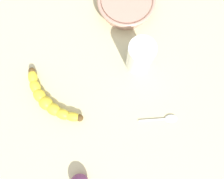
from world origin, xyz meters
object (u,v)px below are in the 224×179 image
object	(u,v)px
smoothie_glass	(140,56)
teaspoon	(169,119)
ceramic_bowl	(126,3)
banana	(49,100)

from	to	relation	value
smoothie_glass	teaspoon	bearing A→B (deg)	-93.67
smoothie_glass	ceramic_bowl	size ratio (longest dim) A/B	0.65
teaspoon	banana	bearing A→B (deg)	167.57
smoothie_glass	teaspoon	size ratio (longest dim) A/B	1.10
smoothie_glass	teaspoon	xyz separation A→B (cm)	(-1.23, -19.15, -5.17)
smoothie_glass	teaspoon	world-z (taller)	smoothie_glass
ceramic_bowl	teaspoon	size ratio (longest dim) A/B	1.69
ceramic_bowl	teaspoon	bearing A→B (deg)	-101.75
banana	ceramic_bowl	bearing A→B (deg)	97.01
banana	smoothie_glass	size ratio (longest dim) A/B	1.82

